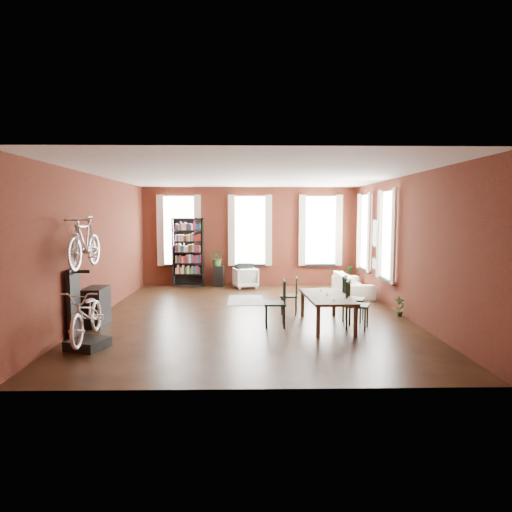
{
  "coord_description": "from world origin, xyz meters",
  "views": [
    {
      "loc": [
        -0.11,
        -10.4,
        2.34
      ],
      "look_at": [
        0.11,
        0.6,
        1.32
      ],
      "focal_mm": 32.0,
      "sensor_mm": 36.0,
      "label": 1
    }
  ],
  "objects_px": {
    "dining_chair_a": "(275,303)",
    "dining_chair_c": "(357,305)",
    "cream_sofa": "(352,281)",
    "bicycle_floor": "(87,291)",
    "console_table": "(96,306)",
    "white_armchair": "(245,277)",
    "plant_stand": "(219,276)",
    "dining_chair_b": "(289,296)",
    "dining_table": "(327,311)",
    "dining_chair_d": "(353,299)",
    "bookshelf": "(188,252)",
    "bike_trainer": "(88,344)"
  },
  "relations": [
    {
      "from": "dining_table",
      "to": "dining_chair_d",
      "type": "xyz_separation_m",
      "value": [
        0.66,
        0.43,
        0.17
      ]
    },
    {
      "from": "dining_chair_c",
      "to": "dining_table",
      "type": "bearing_deg",
      "value": 89.52
    },
    {
      "from": "dining_chair_a",
      "to": "white_armchair",
      "type": "height_order",
      "value": "dining_chair_a"
    },
    {
      "from": "cream_sofa",
      "to": "plant_stand",
      "type": "bearing_deg",
      "value": 68.13
    },
    {
      "from": "cream_sofa",
      "to": "plant_stand",
      "type": "xyz_separation_m",
      "value": [
        -3.96,
        1.59,
        -0.07
      ]
    },
    {
      "from": "dining_chair_a",
      "to": "console_table",
      "type": "distance_m",
      "value": 3.76
    },
    {
      "from": "dining_chair_a",
      "to": "dining_chair_d",
      "type": "xyz_separation_m",
      "value": [
        1.74,
        0.46,
        0.0
      ]
    },
    {
      "from": "dining_chair_b",
      "to": "bike_trainer",
      "type": "xyz_separation_m",
      "value": [
        -3.76,
        -2.68,
        -0.35
      ]
    },
    {
      "from": "white_armchair",
      "to": "bicycle_floor",
      "type": "distance_m",
      "value": 7.07
    },
    {
      "from": "dining_table",
      "to": "dining_chair_d",
      "type": "bearing_deg",
      "value": 30.78
    },
    {
      "from": "dining_table",
      "to": "bookshelf",
      "type": "relative_size",
      "value": 0.86
    },
    {
      "from": "console_table",
      "to": "bike_trainer",
      "type": "bearing_deg",
      "value": -76.66
    },
    {
      "from": "dining_chair_d",
      "to": "cream_sofa",
      "type": "distance_m",
      "value": 3.32
    },
    {
      "from": "console_table",
      "to": "bicycle_floor",
      "type": "distance_m",
      "value": 1.89
    },
    {
      "from": "dining_table",
      "to": "white_armchair",
      "type": "bearing_deg",
      "value": 106.43
    },
    {
      "from": "dining_chair_b",
      "to": "plant_stand",
      "type": "xyz_separation_m",
      "value": [
        -1.89,
        4.11,
        -0.1
      ]
    },
    {
      "from": "dining_table",
      "to": "plant_stand",
      "type": "height_order",
      "value": "plant_stand"
    },
    {
      "from": "bike_trainer",
      "to": "bicycle_floor",
      "type": "xyz_separation_m",
      "value": [
        0.02,
        -0.03,
        0.94
      ]
    },
    {
      "from": "dining_table",
      "to": "dining_chair_b",
      "type": "relative_size",
      "value": 2.18
    },
    {
      "from": "bookshelf",
      "to": "dining_table",
      "type": "bearing_deg",
      "value": -56.48
    },
    {
      "from": "console_table",
      "to": "bicycle_floor",
      "type": "xyz_separation_m",
      "value": [
        0.43,
        -1.73,
        0.62
      ]
    },
    {
      "from": "dining_chair_c",
      "to": "cream_sofa",
      "type": "xyz_separation_m",
      "value": [
        0.81,
        3.91,
        -0.08
      ]
    },
    {
      "from": "dining_chair_a",
      "to": "bicycle_floor",
      "type": "xyz_separation_m",
      "value": [
        -3.33,
        -1.53,
        0.54
      ]
    },
    {
      "from": "white_armchair",
      "to": "cream_sofa",
      "type": "height_order",
      "value": "cream_sofa"
    },
    {
      "from": "dining_chair_b",
      "to": "console_table",
      "type": "distance_m",
      "value": 4.27
    },
    {
      "from": "dining_chair_a",
      "to": "console_table",
      "type": "relative_size",
      "value": 1.22
    },
    {
      "from": "white_armchair",
      "to": "plant_stand",
      "type": "xyz_separation_m",
      "value": [
        -0.86,
        0.31,
        -0.02
      ]
    },
    {
      "from": "white_armchair",
      "to": "bike_trainer",
      "type": "relative_size",
      "value": 1.21
    },
    {
      "from": "dining_chair_c",
      "to": "console_table",
      "type": "relative_size",
      "value": 1.22
    },
    {
      "from": "dining_chair_c",
      "to": "bicycle_floor",
      "type": "xyz_separation_m",
      "value": [
        -4.99,
        -1.31,
        0.54
      ]
    },
    {
      "from": "dining_chair_a",
      "to": "dining_chair_c",
      "type": "height_order",
      "value": "dining_chair_c"
    },
    {
      "from": "dining_table",
      "to": "bike_trainer",
      "type": "relative_size",
      "value": 3.23
    },
    {
      "from": "console_table",
      "to": "dining_chair_a",
      "type": "bearing_deg",
      "value": -2.99
    },
    {
      "from": "bike_trainer",
      "to": "plant_stand",
      "type": "height_order",
      "value": "plant_stand"
    },
    {
      "from": "dining_table",
      "to": "bookshelf",
      "type": "height_order",
      "value": "bookshelf"
    },
    {
      "from": "plant_stand",
      "to": "bicycle_floor",
      "type": "bearing_deg",
      "value": -105.12
    },
    {
      "from": "console_table",
      "to": "dining_chair_d",
      "type": "bearing_deg",
      "value": 2.73
    },
    {
      "from": "white_armchair",
      "to": "cream_sofa",
      "type": "bearing_deg",
      "value": 141.77
    },
    {
      "from": "bookshelf",
      "to": "cream_sofa",
      "type": "xyz_separation_m",
      "value": [
        4.95,
        -1.7,
        -0.69
      ]
    },
    {
      "from": "dining_table",
      "to": "plant_stand",
      "type": "bearing_deg",
      "value": 113.39
    },
    {
      "from": "bicycle_floor",
      "to": "dining_chair_c",
      "type": "bearing_deg",
      "value": 11.36
    },
    {
      "from": "dining_chair_d",
      "to": "white_armchair",
      "type": "height_order",
      "value": "dining_chair_d"
    },
    {
      "from": "dining_chair_a",
      "to": "bike_trainer",
      "type": "distance_m",
      "value": 3.69
    },
    {
      "from": "cream_sofa",
      "to": "dining_chair_b",
      "type": "bearing_deg",
      "value": 140.55
    },
    {
      "from": "dining_chair_a",
      "to": "cream_sofa",
      "type": "bearing_deg",
      "value": 147.21
    },
    {
      "from": "dining_chair_d",
      "to": "bicycle_floor",
      "type": "distance_m",
      "value": 5.47
    },
    {
      "from": "white_armchair",
      "to": "bike_trainer",
      "type": "height_order",
      "value": "white_armchair"
    },
    {
      "from": "bicycle_floor",
      "to": "bookshelf",
      "type": "bearing_deg",
      "value": 79.59
    },
    {
      "from": "dining_chair_b",
      "to": "console_table",
      "type": "bearing_deg",
      "value": -68.22
    },
    {
      "from": "dining_table",
      "to": "cream_sofa",
      "type": "xyz_separation_m",
      "value": [
        1.39,
        3.67,
        0.09
      ]
    }
  ]
}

